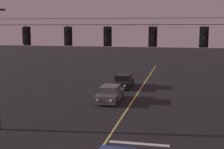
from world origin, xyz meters
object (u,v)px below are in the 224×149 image
(traffic_light_centre, at_px, (107,36))
(car_oncoming_trailing, at_px, (123,81))
(traffic_light_leftmost, at_px, (26,36))
(traffic_light_right_inner, at_px, (153,37))
(traffic_light_left_inner, at_px, (67,36))
(traffic_light_rightmost, at_px, (204,37))
(car_oncoming_lead, at_px, (110,94))

(traffic_light_centre, height_order, car_oncoming_trailing, traffic_light_centre)
(traffic_light_leftmost, height_order, car_oncoming_trailing, traffic_light_leftmost)
(traffic_light_leftmost, height_order, traffic_light_right_inner, same)
(traffic_light_right_inner, bearing_deg, traffic_light_left_inner, 180.00)
(traffic_light_centre, xyz_separation_m, car_oncoming_trailing, (-1.90, 15.93, -5.32))
(traffic_light_centre, bearing_deg, traffic_light_rightmost, 0.00)
(traffic_light_leftmost, xyz_separation_m, traffic_light_right_inner, (7.56, 0.00, 0.00))
(traffic_light_leftmost, bearing_deg, car_oncoming_trailing, 79.04)
(traffic_light_right_inner, bearing_deg, car_oncoming_trailing, 105.69)
(traffic_light_left_inner, bearing_deg, car_oncoming_trailing, 88.35)
(car_oncoming_trailing, bearing_deg, traffic_light_centre, -83.18)
(traffic_light_right_inner, relative_size, car_oncoming_trailing, 0.28)
(traffic_light_leftmost, xyz_separation_m, car_oncoming_lead, (3.14, 9.17, -5.32))
(car_oncoming_lead, bearing_deg, car_oncoming_trailing, 90.44)
(traffic_light_rightmost, bearing_deg, traffic_light_leftmost, 180.00)
(traffic_light_left_inner, bearing_deg, traffic_light_right_inner, 0.00)
(traffic_light_rightmost, height_order, car_oncoming_lead, traffic_light_rightmost)
(traffic_light_right_inner, bearing_deg, traffic_light_centre, 180.00)
(traffic_light_left_inner, distance_m, traffic_light_centre, 2.36)
(traffic_light_left_inner, height_order, traffic_light_rightmost, same)
(traffic_light_left_inner, bearing_deg, traffic_light_leftmost, 180.00)
(traffic_light_left_inner, bearing_deg, car_oncoming_lead, 86.82)
(car_oncoming_trailing, bearing_deg, car_oncoming_lead, -89.56)
(traffic_light_rightmost, bearing_deg, traffic_light_left_inner, 180.00)
(traffic_light_leftmost, relative_size, traffic_light_rightmost, 1.00)
(traffic_light_leftmost, distance_m, traffic_light_centre, 4.99)
(traffic_light_right_inner, height_order, traffic_light_rightmost, same)
(car_oncoming_lead, xyz_separation_m, car_oncoming_trailing, (-0.05, 6.76, 0.00))
(car_oncoming_lead, bearing_deg, traffic_light_left_inner, -93.18)
(traffic_light_leftmost, relative_size, traffic_light_right_inner, 1.00)
(traffic_light_centre, relative_size, traffic_light_right_inner, 1.00)
(traffic_light_centre, bearing_deg, car_oncoming_lead, 101.43)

